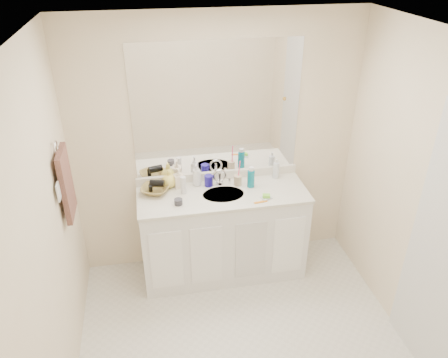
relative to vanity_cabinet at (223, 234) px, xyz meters
The scene contains 29 objects.
floor 1.11m from the vanity_cabinet, 90.00° to the right, with size 2.60×2.60×0.00m, color silver.
ceiling 2.23m from the vanity_cabinet, 90.00° to the right, with size 2.60×2.60×0.02m, color white.
wall_back 0.82m from the vanity_cabinet, 90.00° to the left, with size 2.60×0.02×2.40m, color #F4E1BF.
wall_left 1.83m from the vanity_cabinet, 141.75° to the right, with size 0.02×2.60×2.40m, color #F4E1BF.
wall_right 1.83m from the vanity_cabinet, 38.25° to the right, with size 0.02×2.60×2.40m, color #F4E1BF.
vanity_cabinet is the anchor object (origin of this frame).
countertop 0.44m from the vanity_cabinet, ahead, with size 1.52×0.57×0.03m, color silver.
backsplash 0.56m from the vanity_cabinet, 90.00° to the left, with size 1.52×0.03×0.08m, color white.
sink_basin 0.44m from the vanity_cabinet, 90.00° to the right, with size 0.37×0.37×0.02m, color beige.
faucet 0.53m from the vanity_cabinet, 90.00° to the left, with size 0.02×0.02×0.11m, color silver.
mirror 1.17m from the vanity_cabinet, 90.00° to the left, with size 1.48×0.01×1.20m, color white.
blue_mug 0.54m from the vanity_cabinet, 124.28° to the left, with size 0.08×0.08×0.10m, color navy.
tan_cup 0.54m from the vanity_cabinet, 35.53° to the left, with size 0.07×0.07×0.10m, color #C3AE8A.
toothbrush 0.64m from the vanity_cabinet, 33.91° to the left, with size 0.01×0.01×0.21m, color #FF4376.
mouthwash_bottle 0.60m from the vanity_cabinet, 13.63° to the left, with size 0.07×0.07×0.16m, color #0A6E82.
clear_pump_bottle 0.78m from the vanity_cabinet, 19.09° to the left, with size 0.06×0.06×0.15m, color silver.
soap_dish 0.60m from the vanity_cabinet, 24.19° to the right, with size 0.09×0.07×0.01m, color silver.
green_soap 0.62m from the vanity_cabinet, 24.19° to the right, with size 0.07×0.05×0.02m, color #7ADB35.
orange_comb 0.58m from the vanity_cabinet, 36.22° to the right, with size 0.12×0.03×0.01m, color orange.
dark_jar 0.64m from the vanity_cabinet, 164.50° to the right, with size 0.07×0.07×0.05m, color #34333A.
extra_white_bottle 0.64m from the vanity_cabinet, 168.92° to the left, with size 0.05×0.05×0.16m, color silver.
soap_bottle_white 0.63m from the vanity_cabinet, 137.53° to the left, with size 0.08×0.08×0.21m, color white.
soap_bottle_cream 0.69m from the vanity_cabinet, 154.15° to the left, with size 0.08×0.09×0.19m, color #FFECCF.
soap_bottle_yellow 0.74m from the vanity_cabinet, 156.01° to the left, with size 0.13×0.13×0.17m, color #F9E461.
wicker_basket 0.77m from the vanity_cabinet, 168.13° to the left, with size 0.25×0.25×0.06m, color olive.
hair_dryer 0.80m from the vanity_cabinet, 167.73° to the left, with size 0.06×0.06×0.13m, color black.
towel_ring 1.71m from the vanity_cabinet, 168.86° to the right, with size 0.11×0.11×0.01m, color silver.
hand_towel 1.52m from the vanity_cabinet, 168.69° to the right, with size 0.04×0.32×0.55m, color #442A24.
switch_plate 1.61m from the vanity_cabinet, 160.52° to the right, with size 0.01×0.09×0.13m, color white.
Camera 1 is at (-0.62, -2.25, 2.88)m, focal length 35.00 mm.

